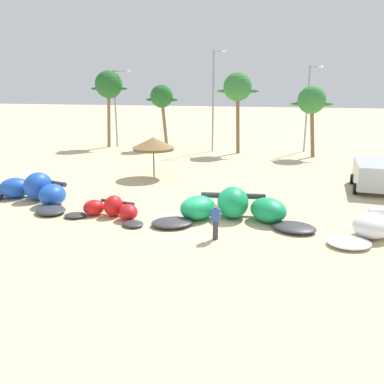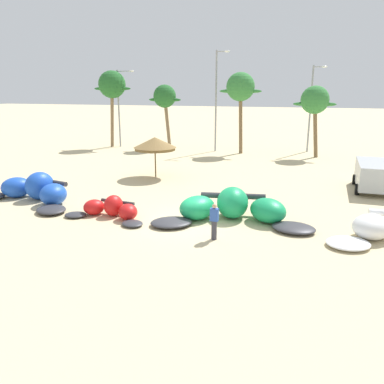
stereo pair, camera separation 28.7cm
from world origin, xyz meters
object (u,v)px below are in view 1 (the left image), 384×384
object	(u,v)px
kite_left	(111,210)
person_near_kites	(216,221)
kite_far_left	(33,191)
kite_left_of_center	(233,208)
lamppost_east_center	(308,105)
palm_left	(162,98)
parked_car_second	(372,173)
lamppost_west_center	(214,97)
beach_umbrella_near_van	(153,144)
lamppost_west	(117,104)
palm_center_left	(312,101)
palm_left_of_gap	(238,88)
palm_leftmost	(109,86)

from	to	relation	value
kite_left	person_near_kites	distance (m)	5.97
kite_far_left	kite_left_of_center	xyz separation A→B (m)	(11.77, 0.08, -0.02)
kite_left_of_center	lamppost_east_center	world-z (taller)	lamppost_east_center
person_near_kites	palm_left	size ratio (longest dim) A/B	0.24
parked_car_second	person_near_kites	distance (m)	13.74
kite_far_left	lamppost_west_center	bearing A→B (deg)	75.59
kite_left_of_center	beach_umbrella_near_van	xyz separation A→B (m)	(-7.46, 7.89, 1.90)
lamppost_west	lamppost_east_center	size ratio (longest dim) A/B	0.97
palm_center_left	lamppost_west	distance (m)	20.76
kite_left	palm_left_of_gap	world-z (taller)	palm_left_of_gap
kite_left	palm_left	world-z (taller)	palm_left
kite_far_left	palm_left_of_gap	world-z (taller)	palm_left_of_gap
kite_left	palm_left_of_gap	distance (m)	23.17
parked_car_second	lamppost_east_center	distance (m)	16.44
kite_left_of_center	palm_left	bearing A→B (deg)	119.12
lamppost_east_center	lamppost_west	bearing A→B (deg)	-172.76
kite_left	palm_left_of_gap	bearing A→B (deg)	84.02
parked_car_second	lamppost_east_center	world-z (taller)	lamppost_east_center
palm_leftmost	parked_car_second	bearing A→B (deg)	-25.97
person_near_kites	palm_center_left	size ratio (longest dim) A/B	0.24
kite_left_of_center	palm_left	xyz separation A→B (m)	(-12.04, 21.61, 4.89)
kite_left	person_near_kites	bearing A→B (deg)	-13.08
kite_left_of_center	palm_left	size ratio (longest dim) A/B	1.17
person_near_kites	lamppost_west_center	bearing A→B (deg)	103.95
beach_umbrella_near_van	lamppost_east_center	distance (m)	19.42
person_near_kites	kite_far_left	bearing A→B (deg)	167.01
lamppost_west_center	palm_left	bearing A→B (deg)	178.44
palm_left_of_gap	beach_umbrella_near_van	bearing A→B (deg)	-106.18
beach_umbrella_near_van	kite_left	bearing A→B (deg)	-81.24
kite_left	lamppost_west	xyz separation A→B (m)	(-11.30, 22.82, 4.37)
palm_leftmost	palm_left	world-z (taller)	palm_leftmost
kite_far_left	person_near_kites	distance (m)	11.85
parked_car_second	palm_left	bearing A→B (deg)	146.37
person_near_kites	palm_leftmost	distance (m)	30.29
person_near_kites	lamppost_west	world-z (taller)	lamppost_west
person_near_kites	palm_left_of_gap	bearing A→B (deg)	98.38
kite_left_of_center	lamppost_west_center	size ratio (longest dim) A/B	0.79
palm_left	lamppost_west	size ratio (longest dim) A/B	0.81
kite_left	beach_umbrella_near_van	distance (m)	9.63
kite_left_of_center	parked_car_second	world-z (taller)	parked_car_second
person_near_kites	beach_umbrella_near_van	bearing A→B (deg)	124.22
palm_leftmost	palm_left	xyz separation A→B (m)	(5.97, 0.57, -1.26)
kite_far_left	palm_center_left	distance (m)	26.14
parked_car_second	palm_left_of_gap	distance (m)	17.42
kite_far_left	palm_center_left	world-z (taller)	palm_center_left
person_near_kites	palm_left	xyz separation A→B (m)	(-11.82, 24.36, 4.67)
beach_umbrella_near_van	lamppost_west_center	size ratio (longest dim) A/B	0.31
kite_left	lamppost_west	size ratio (longest dim) A/B	0.56
palm_center_left	lamppost_west_center	xyz separation A→B (m)	(-9.65, 0.78, 0.29)
kite_left_of_center	palm_leftmost	world-z (taller)	palm_leftmost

